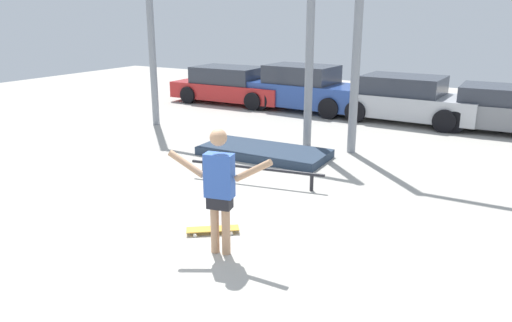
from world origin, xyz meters
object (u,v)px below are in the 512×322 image
at_px(skateboarder, 219,185).
at_px(parked_car_grey, 508,110).
at_px(manual_pad, 264,152).
at_px(parked_car_silver, 406,100).
at_px(skateboard, 213,229).
at_px(parked_car_red, 231,86).
at_px(grind_rail, 256,170).
at_px(parked_car_blue, 304,89).

distance_m(skateboarder, parked_car_grey, 10.57).
xyz_separation_m(manual_pad, parked_car_silver, (1.85, 5.55, 0.58)).
distance_m(skateboarder, parked_car_silver, 10.13).
relative_size(skateboarder, skateboard, 2.33).
bearing_deg(parked_car_red, manual_pad, -51.74).
bearing_deg(parked_car_silver, grind_rail, -96.14).
bearing_deg(manual_pad, grind_rail, -65.38).
relative_size(skateboard, parked_car_blue, 0.18).
distance_m(skateboarder, parked_car_red, 12.04).
height_order(skateboard, parked_car_red, parked_car_red).
distance_m(parked_car_red, parked_car_blue, 2.94).
relative_size(skateboard, parked_car_grey, 0.18).
relative_size(skateboarder, parked_car_red, 0.40).
xyz_separation_m(skateboard, parked_car_grey, (3.25, 9.72, 0.55)).
distance_m(grind_rail, parked_car_silver, 7.44).
height_order(manual_pad, parked_car_silver, parked_car_silver).
bearing_deg(parked_car_blue, grind_rail, -68.94).
relative_size(manual_pad, parked_car_blue, 0.70).
height_order(grind_rail, parked_car_silver, parked_car_silver).
relative_size(skateboard, grind_rail, 0.28).
bearing_deg(parked_car_red, parked_car_grey, -0.63).
bearing_deg(grind_rail, parked_car_blue, 108.07).
distance_m(manual_pad, parked_car_silver, 5.88).
distance_m(skateboarder, parked_car_blue, 10.77).
bearing_deg(grind_rail, parked_car_red, 125.88).
bearing_deg(skateboard, parked_car_silver, 50.09).
height_order(grind_rail, parked_car_grey, parked_car_grey).
height_order(manual_pad, grind_rail, grind_rail).
bearing_deg(manual_pad, skateboarder, -67.72).
xyz_separation_m(skateboarder, grind_rail, (-1.05, 2.77, -0.72)).
bearing_deg(parked_car_silver, skateboarder, -88.08).
height_order(skateboarder, skateboard, skateboarder).
distance_m(skateboard, parked_car_red, 11.39).
relative_size(skateboarder, grind_rail, 0.66).
xyz_separation_m(manual_pad, grind_rail, (0.83, -1.80, 0.19)).
relative_size(parked_car_red, parked_car_blue, 1.05).
relative_size(manual_pad, parked_car_silver, 0.70).
bearing_deg(grind_rail, skateboard, -75.90).
distance_m(manual_pad, parked_car_grey, 7.32).
xyz_separation_m(parked_car_red, parked_car_silver, (6.39, -0.06, 0.04)).
bearing_deg(parked_car_silver, parked_car_blue, -179.43).
distance_m(skateboard, manual_pad, 4.33).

